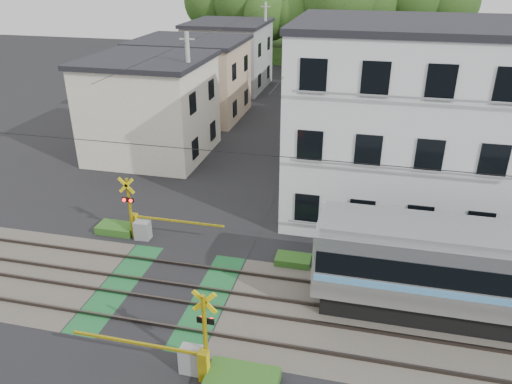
% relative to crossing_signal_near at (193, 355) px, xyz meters
% --- Properties ---
extents(ground, '(120.00, 120.00, 0.00)m').
position_rel_crossing_signal_near_xyz_m(ground, '(-2.59, 3.65, -0.71)').
color(ground, black).
extents(track_bed, '(120.00, 120.00, 0.14)m').
position_rel_crossing_signal_near_xyz_m(track_bed, '(-2.59, 3.65, -0.67)').
color(track_bed, '#47423A').
rests_on(track_bed, ground).
extents(crossing_signal_near, '(4.74, 0.65, 3.09)m').
position_rel_crossing_signal_near_xyz_m(crossing_signal_near, '(0.00, 0.00, 0.00)').
color(crossing_signal_near, yellow).
rests_on(crossing_signal_near, ground).
extents(crossing_signal_far, '(4.74, 0.65, 3.09)m').
position_rel_crossing_signal_near_xyz_m(crossing_signal_far, '(-5.17, 7.31, 0.00)').
color(crossing_signal_far, yellow).
rests_on(crossing_signal_far, ground).
extents(apartment_block, '(10.20, 8.36, 9.30)m').
position_rel_crossing_signal_near_xyz_m(apartment_block, '(5.91, 13.15, 3.94)').
color(apartment_block, white).
rests_on(apartment_block, ground).
extents(houses_row, '(22.07, 31.35, 6.80)m').
position_rel_crossing_signal_near_xyz_m(houses_row, '(-2.33, 29.57, 2.53)').
color(houses_row, silver).
rests_on(houses_row, ground).
extents(tree_hill, '(40.00, 13.71, 11.86)m').
position_rel_crossing_signal_near_xyz_m(tree_hill, '(-1.14, 52.42, 5.07)').
color(tree_hill, '#2D4F1A').
rests_on(tree_hill, ground).
extents(catenary, '(60.00, 5.04, 7.00)m').
position_rel_crossing_signal_near_xyz_m(catenary, '(3.41, 3.69, 2.98)').
color(catenary, '#2D2D33').
rests_on(catenary, ground).
extents(utility_poles, '(7.90, 42.00, 8.00)m').
position_rel_crossing_signal_near_xyz_m(utility_poles, '(-3.64, 26.66, 3.37)').
color(utility_poles, '#A5A5A0').
rests_on(utility_poles, ground).
extents(pedestrian, '(0.72, 0.50, 1.88)m').
position_rel_crossing_signal_near_xyz_m(pedestrian, '(-2.63, 32.75, 0.23)').
color(pedestrian, black).
rests_on(pedestrian, ground).
extents(weed_patches, '(10.25, 8.80, 0.40)m').
position_rel_crossing_signal_near_xyz_m(weed_patches, '(-0.83, 3.56, -0.53)').
color(weed_patches, '#2D5E1E').
rests_on(weed_patches, ground).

